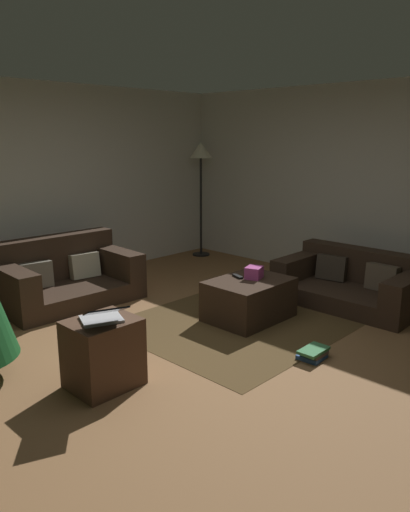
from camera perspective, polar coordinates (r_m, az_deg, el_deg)
name	(u,v)px	position (r m, az deg, el deg)	size (l,w,h in m)	color
ground_plane	(205,354)	(4.56, -0.02, -11.24)	(6.40, 6.40, 0.00)	brown
rear_partition	(29,186)	(6.74, -19.71, 7.61)	(6.40, 0.12, 2.60)	beige
corner_partition	(374,186)	(6.78, 18.99, 7.69)	(0.12, 6.40, 2.60)	beige
couch_left	(64,277)	(6.12, -15.99, -2.40)	(1.60, 1.02, 0.75)	#332319
couch_right	(353,283)	(6.07, 16.73, -3.01)	(0.96, 1.61, 0.61)	#332319
ottoman	(249,299)	(5.33, 5.10, -5.01)	(0.88, 0.65, 0.43)	#332319
gift_box	(254,273)	(5.32, 5.69, -1.91)	(0.18, 0.16, 0.13)	#B23F8C
tv_remote	(238,276)	(5.35, 3.80, -2.36)	(0.05, 0.16, 0.02)	black
side_table	(103,353)	(4.00, -11.69, -10.95)	(0.52, 0.44, 0.55)	#4C3323
laptop	(103,316)	(3.81, -11.71, -6.80)	(0.43, 0.50, 0.19)	silver
book_stack	(313,354)	(4.55, 12.41, -10.95)	(0.30, 0.22, 0.10)	#2D5193
corner_lamp	(201,159)	(7.97, -0.49, 11.10)	(0.36, 0.36, 1.83)	black
area_rug	(249,318)	(5.41, 5.06, -7.16)	(2.60, 2.00, 0.01)	#4E3A1F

